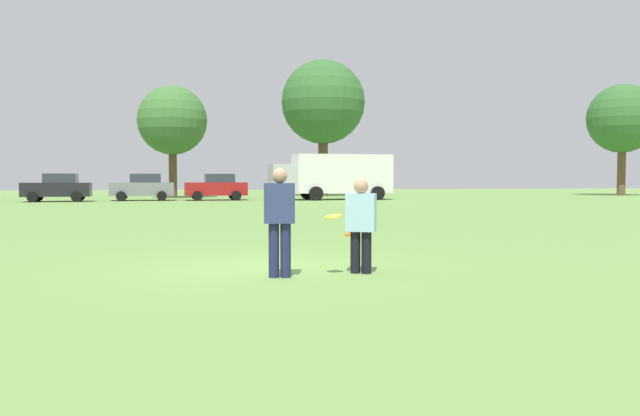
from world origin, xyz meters
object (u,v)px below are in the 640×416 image
(frisbee, at_px, (333,217))
(box_truck, at_px, (333,175))
(parked_car_mid_right, at_px, (143,187))
(player_defender, at_px, (361,221))
(parked_car_center, at_px, (58,187))
(traffic_cone, at_px, (352,227))
(parked_car_near_right, at_px, (217,187))
(player_thrower, at_px, (280,216))

(frisbee, bearing_deg, box_truck, 77.30)
(parked_car_mid_right, bearing_deg, frisbee, -81.69)
(frisbee, relative_size, box_truck, 0.03)
(player_defender, distance_m, parked_car_mid_right, 35.99)
(parked_car_center, bearing_deg, traffic_cone, -65.99)
(player_defender, bearing_deg, parked_car_mid_right, 99.11)
(parked_car_center, height_order, parked_car_near_right, same)
(frisbee, distance_m, parked_car_near_right, 35.48)
(parked_car_near_right, xyz_separation_m, box_truck, (8.10, -0.72, 0.83))
(frisbee, bearing_deg, parked_car_near_right, 90.42)
(parked_car_near_right, relative_size, box_truck, 0.50)
(player_thrower, bearing_deg, parked_car_center, 105.51)
(frisbee, distance_m, traffic_cone, 7.04)
(frisbee, bearing_deg, player_thrower, -178.98)
(box_truck, bearing_deg, parked_car_center, 179.94)
(parked_car_center, xyz_separation_m, parked_car_mid_right, (5.28, 0.90, 0.00))
(parked_car_near_right, bearing_deg, frisbee, -89.58)
(player_thrower, relative_size, parked_car_center, 0.39)
(parked_car_mid_right, bearing_deg, box_truck, -4.04)
(parked_car_center, bearing_deg, box_truck, -0.06)
(parked_car_mid_right, bearing_deg, traffic_cone, -75.99)
(player_thrower, bearing_deg, frisbee, 1.02)
(parked_car_mid_right, bearing_deg, player_thrower, -83.00)
(player_thrower, distance_m, parked_car_center, 36.11)
(player_defender, bearing_deg, frisbee, -162.59)
(parked_car_near_right, bearing_deg, parked_car_center, -176.09)
(traffic_cone, distance_m, box_truck, 28.69)
(parked_car_center, relative_size, parked_car_mid_right, 1.00)
(player_thrower, relative_size, parked_car_mid_right, 0.39)
(player_thrower, bearing_deg, traffic_cone, 67.03)
(parked_car_center, xyz_separation_m, parked_car_near_right, (10.23, 0.70, 0.00))
(parked_car_mid_right, height_order, parked_car_near_right, same)
(box_truck, bearing_deg, player_defender, -101.98)
(parked_car_center, bearing_deg, parked_car_near_right, 3.91)
(player_defender, xyz_separation_m, parked_car_near_right, (-0.75, 35.33, 0.10))
(player_thrower, bearing_deg, box_truck, 76.01)
(parked_car_near_right, bearing_deg, traffic_cone, -85.47)
(player_defender, distance_m, frisbee, 0.52)
(player_thrower, height_order, frisbee, player_thrower)
(player_defender, relative_size, traffic_cone, 3.11)
(parked_car_near_right, bearing_deg, player_defender, -88.78)
(player_defender, bearing_deg, player_thrower, -172.73)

